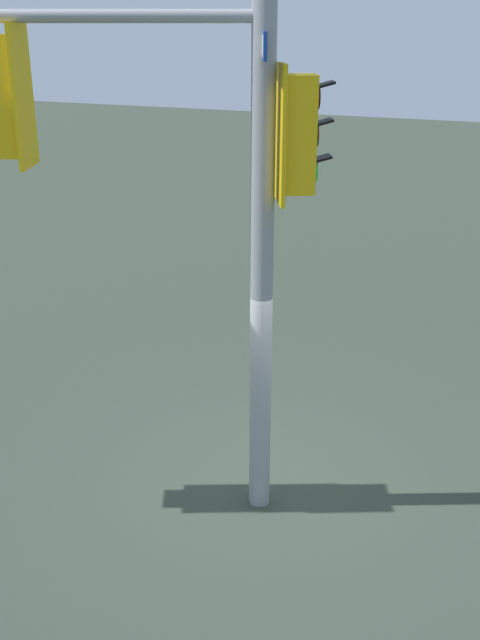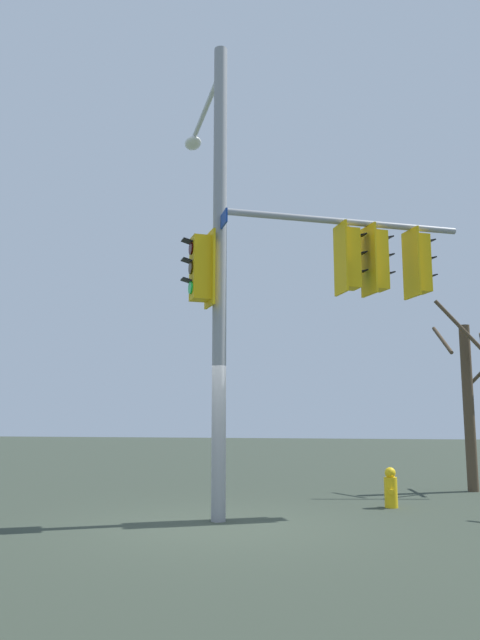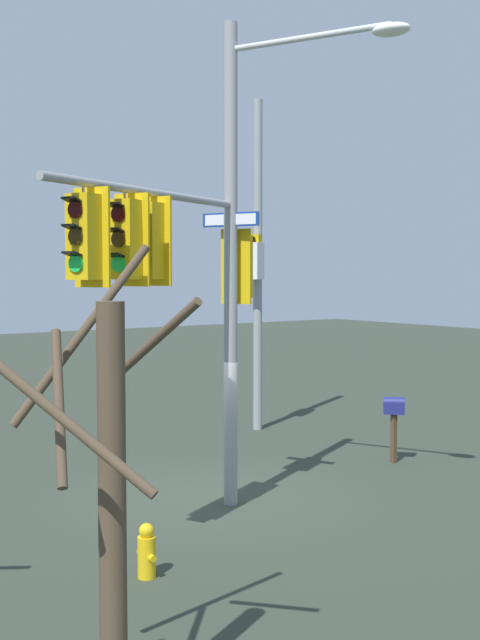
{
  "view_description": "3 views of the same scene",
  "coord_description": "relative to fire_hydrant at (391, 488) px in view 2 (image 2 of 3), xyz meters",
  "views": [
    {
      "loc": [
        -7.06,
        -3.0,
        5.07
      ],
      "look_at": [
        -0.38,
        0.16,
        2.19
      ],
      "focal_mm": 41.75,
      "sensor_mm": 36.0,
      "label": 1
    },
    {
      "loc": [
        9.49,
        2.16,
        1.65
      ],
      "look_at": [
        -0.25,
        0.28,
        3.23
      ],
      "focal_mm": 34.27,
      "sensor_mm": 36.0,
      "label": 2
    },
    {
      "loc": [
        -11.47,
        7.65,
        4.02
      ],
      "look_at": [
        -0.9,
        0.03,
        3.25
      ],
      "focal_mm": 44.09,
      "sensor_mm": 36.0,
      "label": 3
    }
  ],
  "objects": [
    {
      "name": "main_signal_pole_assembly",
      "position": [
        1.4,
        -1.74,
        4.2
      ],
      "size": [
        3.38,
        5.71,
        8.25
      ],
      "rotation": [
        0.0,
        0.0,
        2.02
      ],
      "color": "gray",
      "rests_on": "ground"
    },
    {
      "name": "ground_plane",
      "position": [
        2.49,
        -2.7,
        -0.34
      ],
      "size": [
        80.0,
        80.0,
        0.0
      ],
      "primitive_type": "plane",
      "color": "#30392E"
    },
    {
      "name": "fire_hydrant",
      "position": [
        0.0,
        0.0,
        0.0
      ],
      "size": [
        0.38,
        0.24,
        0.73
      ],
      "color": "yellow",
      "rests_on": "ground"
    },
    {
      "name": "bare_tree_across_street",
      "position": [
        -2.91,
        1.97,
        1.78
      ],
      "size": [
        1.82,
        1.81,
        4.31
      ],
      "color": "#4D3E2D",
      "rests_on": "ground"
    }
  ]
}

